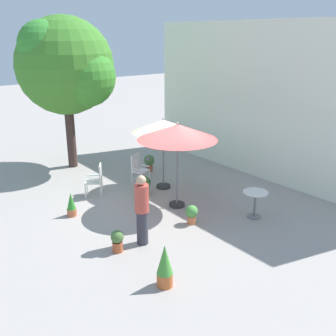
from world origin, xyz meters
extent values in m
plane|color=#A09892|center=(0.00, 0.00, 0.00)|extent=(60.00, 60.00, 0.00)
cube|color=white|center=(0.00, 4.15, 2.49)|extent=(9.78, 0.30, 4.98)
cylinder|color=#422E29|center=(-4.73, -0.34, 1.20)|extent=(0.32, 0.32, 2.40)
sphere|color=#3E8229|center=(-4.73, -0.34, 3.54)|extent=(3.25, 3.25, 3.25)
sphere|color=#39892A|center=(-3.91, -0.02, 3.21)|extent=(1.95, 1.95, 1.95)
sphere|color=#388B22|center=(-5.38, 0.15, 3.70)|extent=(1.79, 1.79, 1.79)
sphere|color=#358A2F|center=(-4.56, -1.07, 4.19)|extent=(1.63, 1.63, 1.63)
cylinder|color=#2D2D2D|center=(0.29, 0.39, 0.04)|extent=(0.44, 0.44, 0.08)
cylinder|color=slate|center=(0.29, 0.39, 1.16)|extent=(0.04, 0.04, 2.33)
cone|color=#D94643|center=(0.29, 0.39, 2.12)|extent=(2.14, 2.14, 0.41)
sphere|color=slate|center=(0.29, 0.39, 2.36)|extent=(0.06, 0.06, 0.06)
cylinder|color=#2D2D2D|center=(-1.04, 0.94, 0.04)|extent=(0.44, 0.44, 0.08)
cylinder|color=slate|center=(-1.04, 0.94, 1.08)|extent=(0.04, 0.04, 2.15)
cone|color=beige|center=(-1.04, 0.94, 1.97)|extent=(1.89, 1.89, 0.37)
sphere|color=slate|center=(-1.04, 0.94, 2.18)|extent=(0.06, 0.06, 0.06)
cylinder|color=white|center=(2.09, 1.52, 0.70)|extent=(0.64, 0.64, 0.02)
cylinder|color=slate|center=(2.09, 1.52, 0.35)|extent=(0.06, 0.06, 0.69)
cylinder|color=slate|center=(2.09, 1.52, 0.01)|extent=(0.35, 0.35, 0.03)
cube|color=white|center=(-1.68, 0.53, 0.47)|extent=(0.56, 0.58, 0.04)
cube|color=white|center=(-1.85, 0.46, 0.74)|extent=(0.19, 0.42, 0.50)
cube|color=white|center=(-1.60, 0.34, 0.59)|extent=(0.37, 0.18, 0.03)
cube|color=white|center=(-1.75, 0.72, 0.59)|extent=(0.37, 0.18, 0.03)
cylinder|color=white|center=(-1.42, 0.41, 0.22)|extent=(0.04, 0.04, 0.45)
cylinder|color=white|center=(-1.57, 0.79, 0.22)|extent=(0.04, 0.04, 0.45)
cylinder|color=white|center=(-1.78, 0.26, 0.22)|extent=(0.04, 0.04, 0.45)
cylinder|color=white|center=(-1.93, 0.65, 0.22)|extent=(0.04, 0.04, 0.45)
cube|color=white|center=(-1.83, -1.06, 0.44)|extent=(0.64, 0.65, 0.04)
cube|color=white|center=(-1.70, -0.87, 0.71)|extent=(0.37, 0.27, 0.50)
cube|color=white|center=(-1.99, -0.94, 0.56)|extent=(0.28, 0.38, 0.03)
cube|color=white|center=(-1.66, -1.17, 0.56)|extent=(0.28, 0.38, 0.03)
cylinder|color=white|center=(-2.12, -1.13, 0.21)|extent=(0.04, 0.04, 0.42)
cylinder|color=white|center=(-1.78, -1.36, 0.21)|extent=(0.04, 0.04, 0.42)
cylinder|color=white|center=(-1.87, -0.76, 0.21)|extent=(0.04, 0.04, 0.42)
cylinder|color=white|center=(-1.53, -0.99, 0.21)|extent=(0.04, 0.04, 0.42)
cylinder|color=#9C5032|center=(-2.60, 1.53, 0.11)|extent=(0.23, 0.23, 0.23)
cylinder|color=#382819|center=(-2.60, 1.53, 0.22)|extent=(0.20, 0.20, 0.02)
sphere|color=#4C7041|center=(-2.60, 1.53, 0.39)|extent=(0.37, 0.37, 0.37)
sphere|color=#B24FB1|center=(-2.53, 1.41, 0.46)|extent=(0.10, 0.10, 0.10)
sphere|color=#B24FB1|center=(-2.59, 1.64, 0.43)|extent=(0.08, 0.08, 0.08)
sphere|color=#B24FB1|center=(-2.64, 1.41, 0.33)|extent=(0.11, 0.11, 0.11)
sphere|color=#B24FB1|center=(-2.65, 1.68, 0.36)|extent=(0.08, 0.08, 0.08)
cylinder|color=#B3532E|center=(1.33, -2.18, 0.12)|extent=(0.23, 0.23, 0.24)
cylinder|color=#382819|center=(1.33, -2.18, 0.23)|extent=(0.20, 0.20, 0.02)
sphere|color=#486F36|center=(1.33, -2.18, 0.36)|extent=(0.29, 0.29, 0.29)
cylinder|color=#CE6C42|center=(1.35, -0.01, 0.10)|extent=(0.21, 0.21, 0.20)
cylinder|color=#382819|center=(1.35, -0.01, 0.19)|extent=(0.18, 0.18, 0.02)
sphere|color=#4C9541|center=(1.35, -0.01, 0.34)|extent=(0.32, 0.32, 0.32)
cylinder|color=#BD6440|center=(-0.96, -2.18, 0.10)|extent=(0.25, 0.25, 0.20)
cylinder|color=#382819|center=(-0.96, -2.18, 0.19)|extent=(0.22, 0.22, 0.02)
cone|color=#308B2A|center=(-0.96, -2.18, 0.42)|extent=(0.23, 0.23, 0.46)
cylinder|color=#BB5E2F|center=(2.96, -2.14, 0.14)|extent=(0.31, 0.31, 0.27)
cylinder|color=#382819|center=(2.96, -2.14, 0.26)|extent=(0.27, 0.27, 0.02)
cone|color=#448F36|center=(2.96, -2.14, 0.58)|extent=(0.31, 0.31, 0.60)
cylinder|color=brown|center=(-0.90, 0.14, 0.13)|extent=(0.25, 0.25, 0.26)
cylinder|color=#382819|center=(-0.90, 0.14, 0.25)|extent=(0.22, 0.22, 0.02)
sphere|color=#366731|center=(-0.90, 0.14, 0.41)|extent=(0.35, 0.35, 0.35)
sphere|color=#D73D62|center=(-0.92, 0.27, 0.43)|extent=(0.07, 0.07, 0.07)
sphere|color=#D73D62|center=(-0.79, 0.18, 0.37)|extent=(0.08, 0.08, 0.08)
sphere|color=#D73D62|center=(-0.97, 0.02, 0.44)|extent=(0.09, 0.09, 0.09)
cylinder|color=#33333D|center=(1.38, -1.55, 0.40)|extent=(0.26, 0.26, 0.80)
cylinder|color=#B74539|center=(1.38, -1.55, 1.12)|extent=(0.41, 0.41, 0.64)
sphere|color=tan|center=(1.38, -1.55, 1.55)|extent=(0.22, 0.22, 0.22)
camera|label=1|loc=(7.99, -6.06, 4.58)|focal=42.01mm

